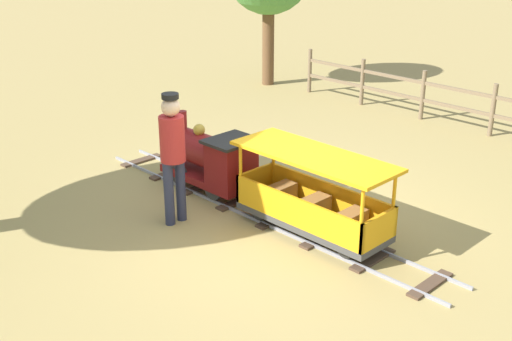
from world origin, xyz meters
TOP-DOWN VIEW (x-y plane):
  - ground_plane at (0.00, 0.00)m, footprint 60.00×60.00m
  - track at (0.00, 0.36)m, footprint 0.67×5.70m
  - locomotive at (0.00, 1.23)m, footprint 0.63×1.44m
  - passenger_car at (0.00, -0.54)m, footprint 0.73×2.00m
  - conductor_person at (-0.92, 0.85)m, footprint 0.30×0.30m
  - fence_section at (4.88, 0.36)m, footprint 0.08×6.78m

SIDE VIEW (x-z plane):
  - ground_plane at x=0.00m, z-range 0.00..0.00m
  - track at x=0.00m, z-range 0.00..0.04m
  - passenger_car at x=0.00m, z-range -0.06..0.91m
  - fence_section at x=4.88m, z-range 0.03..0.93m
  - locomotive at x=0.00m, z-range 0.00..0.97m
  - conductor_person at x=-0.92m, z-range 0.15..1.77m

